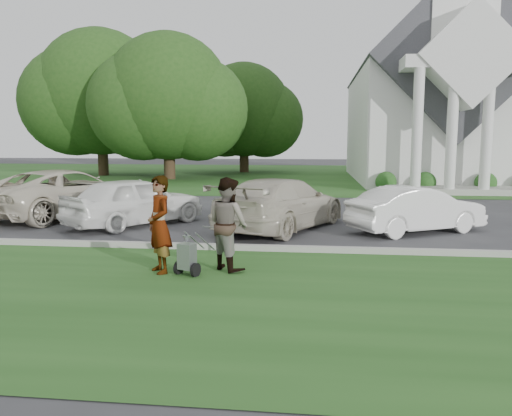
% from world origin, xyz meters
% --- Properties ---
extents(ground, '(120.00, 120.00, 0.00)m').
position_xyz_m(ground, '(0.00, 0.00, 0.00)').
color(ground, '#333335').
rests_on(ground, ground).
extents(grass_strip, '(80.00, 7.00, 0.01)m').
position_xyz_m(grass_strip, '(0.00, -3.00, 0.01)').
color(grass_strip, '#214B19').
rests_on(grass_strip, ground).
extents(church_lawn, '(80.00, 30.00, 0.01)m').
position_xyz_m(church_lawn, '(0.00, 27.00, 0.01)').
color(church_lawn, '#214B19').
rests_on(church_lawn, ground).
extents(curb, '(80.00, 0.18, 0.15)m').
position_xyz_m(curb, '(0.00, 0.55, 0.07)').
color(curb, '#9E9E93').
rests_on(curb, ground).
extents(church, '(9.19, 19.00, 24.10)m').
position_xyz_m(church, '(9.00, 23.11, 5.94)').
color(church, white).
rests_on(church, ground).
extents(tree_left, '(10.63, 8.40, 9.71)m').
position_xyz_m(tree_left, '(-8.01, 21.99, 5.11)').
color(tree_left, '#332316').
rests_on(tree_left, ground).
extents(tree_far, '(11.64, 9.20, 10.73)m').
position_xyz_m(tree_far, '(-14.01, 24.99, 5.69)').
color(tree_far, '#332316').
rests_on(tree_far, ground).
extents(tree_back, '(9.61, 7.60, 8.89)m').
position_xyz_m(tree_back, '(-4.01, 29.99, 4.73)').
color(tree_back, '#332316').
rests_on(tree_back, ground).
extents(striping_cart, '(0.70, 1.00, 0.86)m').
position_xyz_m(striping_cart, '(-0.70, -1.76, 0.37)').
color(striping_cart, black).
rests_on(striping_cart, ground).
extents(person_left, '(0.80, 0.84, 1.92)m').
position_xyz_m(person_left, '(-1.28, -1.62, 0.96)').
color(person_left, '#999999').
rests_on(person_left, ground).
extents(person_right, '(1.15, 1.14, 1.87)m').
position_xyz_m(person_right, '(0.02, -1.22, 0.94)').
color(person_right, '#999999').
rests_on(person_right, ground).
extents(parking_meter_near, '(0.10, 0.09, 1.37)m').
position_xyz_m(parking_meter_near, '(-0.24, 0.00, 0.87)').
color(parking_meter_near, gray).
rests_on(parking_meter_near, ground).
extents(car_a, '(4.69, 6.45, 1.63)m').
position_xyz_m(car_a, '(-6.77, 5.32, 0.82)').
color(car_a, beige).
rests_on(car_a, ground).
extents(car_b, '(4.03, 4.68, 1.52)m').
position_xyz_m(car_b, '(-3.76, 3.76, 0.76)').
color(car_b, white).
rests_on(car_b, ground).
extents(car_c, '(4.14, 5.66, 1.52)m').
position_xyz_m(car_c, '(0.78, 3.60, 0.76)').
color(car_c, beige).
rests_on(car_c, ground).
extents(car_d, '(4.18, 3.17, 1.32)m').
position_xyz_m(car_d, '(4.64, 3.51, 0.66)').
color(car_d, white).
rests_on(car_d, ground).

